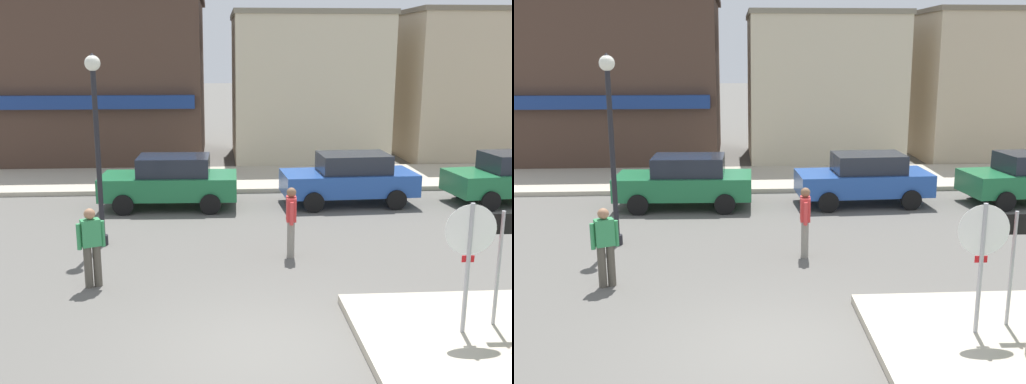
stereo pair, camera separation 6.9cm
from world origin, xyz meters
TOP-DOWN VIEW (x-y plane):
  - ground_plane at (0.00, 0.00)m, footprint 160.00×160.00m
  - kerb_far at (0.00, 12.65)m, footprint 80.00×4.00m
  - stop_sign at (3.17, 0.17)m, footprint 0.82×0.07m
  - one_way_sign at (3.79, 0.40)m, footprint 0.60×0.06m
  - lamp_post at (-3.53, 5.53)m, footprint 0.36×0.36m
  - parked_car_nearest at (-2.14, 9.02)m, footprint 4.05×1.97m
  - parked_car_second at (3.26, 9.08)m, footprint 4.08×2.04m
  - pedestrian_crossing_near at (0.90, 4.41)m, footprint 0.24×0.55m
  - pedestrian_crossing_far at (-3.24, 2.87)m, footprint 0.54×0.35m
  - building_corner_shop at (-5.76, 18.20)m, footprint 9.10×7.58m
  - building_storefront_left_near at (3.10, 17.37)m, footprint 6.32×5.57m
  - building_storefront_left_mid at (10.76, 17.29)m, footprint 7.05×5.31m

SIDE VIEW (x-z plane):
  - ground_plane at x=0.00m, z-range 0.00..0.00m
  - kerb_far at x=0.00m, z-range 0.00..0.15m
  - parked_car_nearest at x=-2.14m, z-range 0.03..1.59m
  - parked_car_second at x=3.26m, z-range 0.03..1.59m
  - pedestrian_crossing_near at x=0.90m, z-range 0.06..1.67m
  - pedestrian_crossing_far at x=-3.24m, z-range 0.06..1.67m
  - one_way_sign at x=3.79m, z-range 0.28..2.38m
  - stop_sign at x=3.17m, z-range 0.37..2.67m
  - lamp_post at x=-3.53m, z-range 0.69..5.23m
  - building_storefront_left_near at x=3.10m, z-range 0.00..6.14m
  - building_storefront_left_mid at x=10.76m, z-range 0.00..6.29m
  - building_corner_shop at x=-5.76m, z-range 0.00..6.86m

